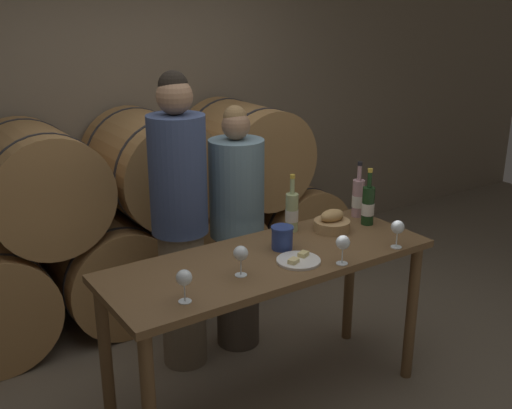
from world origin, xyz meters
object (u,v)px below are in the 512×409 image
at_px(person_right, 237,230).
at_px(wine_bottle_white, 292,212).
at_px(blue_crock, 282,237).
at_px(wine_glass_center, 343,243).
at_px(tasting_table, 270,278).
at_px(cheese_plate, 298,260).
at_px(wine_bottle_rose, 358,198).
at_px(wine_glass_left, 241,254).
at_px(wine_bottle_red, 368,205).
at_px(wine_glass_right, 398,228).
at_px(wine_glass_far_left, 184,279).
at_px(person_left, 180,222).
at_px(bread_basket, 332,223).

height_order(person_right, wine_bottle_white, person_right).
relative_size(blue_crock, wine_glass_center, 0.82).
distance_m(tasting_table, cheese_plate, 0.21).
relative_size(wine_bottle_rose, wine_glass_left, 2.26).
bearing_deg(wine_bottle_rose, blue_crock, -167.01).
bearing_deg(wine_glass_center, wine_bottle_red, 34.51).
distance_m(person_right, wine_glass_right, 1.04).
xyz_separation_m(wine_glass_far_left, wine_glass_left, (0.35, 0.09, 0.00)).
relative_size(person_left, wine_glass_left, 11.74).
bearing_deg(wine_bottle_white, wine_glass_center, -97.74).
relative_size(tasting_table, cheese_plate, 7.84).
bearing_deg(wine_glass_center, wine_glass_far_left, 174.53).
relative_size(tasting_table, person_right, 1.13).
bearing_deg(tasting_table, wine_glass_center, -48.10).
height_order(person_right, wine_bottle_red, person_right).
distance_m(person_left, wine_glass_far_left, 0.92).
xyz_separation_m(wine_glass_center, wine_glass_right, (0.39, -0.00, 0.00)).
bearing_deg(wine_glass_left, wine_glass_right, -10.98).
bearing_deg(wine_glass_right, bread_basket, 107.23).
bearing_deg(person_right, wine_bottle_red, -44.53).
xyz_separation_m(wine_bottle_white, wine_glass_right, (0.32, -0.52, -0.00)).
bearing_deg(tasting_table, blue_crock, 23.56).
height_order(person_left, bread_basket, person_left).
height_order(wine_bottle_rose, wine_glass_right, wine_bottle_rose).
bearing_deg(tasting_table, bread_basket, 12.10).
bearing_deg(wine_glass_center, person_left, 116.38).
xyz_separation_m(wine_bottle_white, wine_bottle_rose, (0.49, -0.03, 0.00)).
xyz_separation_m(wine_bottle_red, wine_glass_far_left, (-1.36, -0.27, -0.01)).
bearing_deg(wine_bottle_rose, wine_glass_far_left, -163.86).
distance_m(cheese_plate, wine_glass_left, 0.35).
height_order(wine_glass_far_left, wine_glass_right, same).
height_order(bread_basket, wine_glass_far_left, wine_glass_far_left).
xyz_separation_m(wine_bottle_rose, wine_glass_center, (-0.56, -0.49, -0.01)).
relative_size(wine_bottle_red, cheese_plate, 1.51).
distance_m(bread_basket, wine_glass_left, 0.80).
distance_m(wine_bottle_red, bread_basket, 0.26).
height_order(person_right, cheese_plate, person_right).
bearing_deg(cheese_plate, wine_bottle_white, 57.48).
xyz_separation_m(bread_basket, wine_glass_center, (-0.27, -0.39, 0.06)).
bearing_deg(tasting_table, wine_glass_right, -23.69).
height_order(cheese_plate, wine_glass_center, wine_glass_center).
bearing_deg(person_left, cheese_plate, -69.85).
bearing_deg(wine_glass_left, person_left, 86.32).
relative_size(wine_bottle_rose, blue_crock, 2.75).
distance_m(wine_bottle_rose, blue_crock, 0.72).
bearing_deg(person_left, wine_glass_right, -47.34).
bearing_deg(wine_glass_far_left, blue_crock, 19.11).
xyz_separation_m(blue_crock, wine_glass_right, (0.52, -0.33, 0.04)).
height_order(person_left, wine_glass_center, person_left).
bearing_deg(wine_glass_right, cheese_plate, 165.66).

